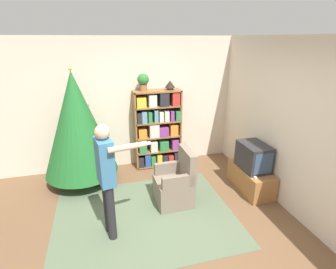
# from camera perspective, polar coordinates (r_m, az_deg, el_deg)

# --- Properties ---
(ground_plane) EXTENTS (14.00, 14.00, 0.00)m
(ground_plane) POSITION_cam_1_polar(r_m,az_deg,el_deg) (3.97, -0.83, -19.73)
(ground_plane) COLOR brown
(wall_back) EXTENTS (8.00, 0.10, 2.60)m
(wall_back) POSITION_cam_1_polar(r_m,az_deg,el_deg) (5.38, -6.80, 6.66)
(wall_back) COLOR beige
(wall_back) RESTS_ON ground_plane
(wall_right) EXTENTS (0.10, 8.00, 2.60)m
(wall_right) POSITION_cam_1_polar(r_m,az_deg,el_deg) (4.23, 26.67, 0.81)
(wall_right) COLOR beige
(wall_right) RESTS_ON ground_plane
(area_rug) EXTENTS (2.67, 2.09, 0.01)m
(area_rug) POSITION_cam_1_polar(r_m,az_deg,el_deg) (4.19, -5.01, -17.32)
(area_rug) COLOR #56664C
(area_rug) RESTS_ON ground_plane
(bookshelf) EXTENTS (0.94, 0.34, 1.60)m
(bookshelf) POSITION_cam_1_polar(r_m,az_deg,el_deg) (5.35, -2.27, 1.07)
(bookshelf) COLOR brown
(bookshelf) RESTS_ON ground_plane
(tv_stand) EXTENTS (0.44, 0.93, 0.42)m
(tv_stand) POSITION_cam_1_polar(r_m,az_deg,el_deg) (4.92, 17.56, -9.22)
(tv_stand) COLOR #996638
(tv_stand) RESTS_ON ground_plane
(television) EXTENTS (0.40, 0.58, 0.46)m
(television) POSITION_cam_1_polar(r_m,az_deg,el_deg) (4.73, 18.13, -4.60)
(television) COLOR #28282D
(television) RESTS_ON tv_stand
(game_remote) EXTENTS (0.04, 0.12, 0.02)m
(game_remote) POSITION_cam_1_polar(r_m,az_deg,el_deg) (4.55, 18.28, -8.67)
(game_remote) COLOR white
(game_remote) RESTS_ON tv_stand
(christmas_tree) EXTENTS (1.30, 1.30, 2.12)m
(christmas_tree) POSITION_cam_1_polar(r_m,az_deg,el_deg) (4.86, -19.17, 2.13)
(christmas_tree) COLOR #4C3323
(christmas_tree) RESTS_ON ground_plane
(armchair) EXTENTS (0.58, 0.57, 0.92)m
(armchair) POSITION_cam_1_polar(r_m,az_deg,el_deg) (4.31, 1.72, -10.90)
(armchair) COLOR #7A6B5B
(armchair) RESTS_ON ground_plane
(standing_person) EXTENTS (0.69, 0.46, 1.60)m
(standing_person) POSITION_cam_1_polar(r_m,az_deg,el_deg) (3.44, -13.19, -8.25)
(standing_person) COLOR #232328
(standing_person) RESTS_ON ground_plane
(potted_plant) EXTENTS (0.22, 0.22, 0.33)m
(potted_plant) POSITION_cam_1_polar(r_m,az_deg,el_deg) (5.07, -5.42, 11.53)
(potted_plant) COLOR #935B38
(potted_plant) RESTS_ON bookshelf
(table_lamp) EXTENTS (0.20, 0.20, 0.18)m
(table_lamp) POSITION_cam_1_polar(r_m,az_deg,el_deg) (5.20, 0.45, 10.84)
(table_lamp) COLOR #473828
(table_lamp) RESTS_ON bookshelf
(book_pile_near_tree) EXTENTS (0.23, 0.16, 0.04)m
(book_pile_near_tree) POSITION_cam_1_polar(r_m,az_deg,el_deg) (5.06, -13.28, -10.39)
(book_pile_near_tree) COLOR #284C93
(book_pile_near_tree) RESTS_ON ground_plane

